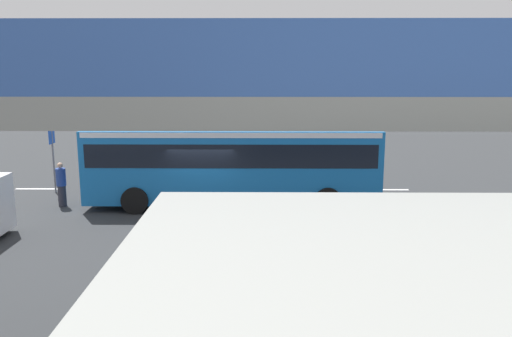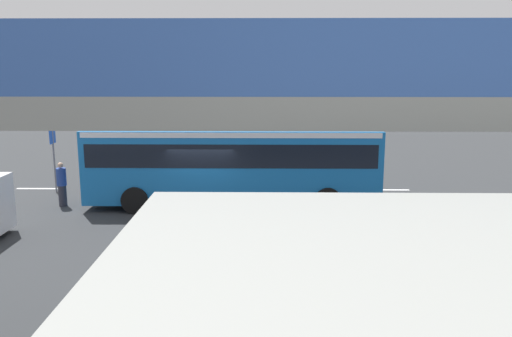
{
  "view_description": "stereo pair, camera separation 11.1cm",
  "coord_description": "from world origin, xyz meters",
  "px_view_note": "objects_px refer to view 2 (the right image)",
  "views": [
    {
      "loc": [
        -2.27,
        20.03,
        5.68
      ],
      "look_at": [
        -2.07,
        -0.26,
        1.6
      ],
      "focal_mm": 36.99,
      "sensor_mm": 36.0,
      "label": 1
    },
    {
      "loc": [
        -2.38,
        20.03,
        5.68
      ],
      "look_at": [
        -2.07,
        -0.26,
        1.6
      ],
      "focal_mm": 36.99,
      "sensor_mm": 36.0,
      "label": 2
    }
  ],
  "objects_px": {
    "bicycle_blue": "(442,227)",
    "traffic_sign": "(53,150)",
    "city_bus": "(233,159)",
    "bicycle_red": "(484,251)",
    "pedestrian": "(62,184)"
  },
  "relations": [
    {
      "from": "bicycle_red",
      "to": "traffic_sign",
      "type": "height_order",
      "value": "traffic_sign"
    },
    {
      "from": "city_bus",
      "to": "bicycle_blue",
      "type": "height_order",
      "value": "city_bus"
    },
    {
      "from": "bicycle_blue",
      "to": "traffic_sign",
      "type": "relative_size",
      "value": 0.63
    },
    {
      "from": "bicycle_red",
      "to": "pedestrian",
      "type": "height_order",
      "value": "pedestrian"
    },
    {
      "from": "bicycle_blue",
      "to": "pedestrian",
      "type": "xyz_separation_m",
      "value": [
        13.97,
        -3.81,
        0.51
      ]
    },
    {
      "from": "bicycle_red",
      "to": "bicycle_blue",
      "type": "height_order",
      "value": "same"
    },
    {
      "from": "bicycle_blue",
      "to": "pedestrian",
      "type": "relative_size",
      "value": 0.99
    },
    {
      "from": "bicycle_red",
      "to": "pedestrian",
      "type": "bearing_deg",
      "value": -22.7
    },
    {
      "from": "bicycle_red",
      "to": "bicycle_blue",
      "type": "xyz_separation_m",
      "value": [
        0.45,
        -2.22,
        0.0
      ]
    },
    {
      "from": "city_bus",
      "to": "bicycle_red",
      "type": "relative_size",
      "value": 6.52
    },
    {
      "from": "bicycle_red",
      "to": "pedestrian",
      "type": "distance_m",
      "value": 15.64
    },
    {
      "from": "bicycle_red",
      "to": "bicycle_blue",
      "type": "distance_m",
      "value": 2.27
    },
    {
      "from": "bicycle_blue",
      "to": "traffic_sign",
      "type": "height_order",
      "value": "traffic_sign"
    },
    {
      "from": "bicycle_red",
      "to": "traffic_sign",
      "type": "relative_size",
      "value": 0.63
    },
    {
      "from": "pedestrian",
      "to": "bicycle_blue",
      "type": "bearing_deg",
      "value": 164.75
    }
  ]
}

